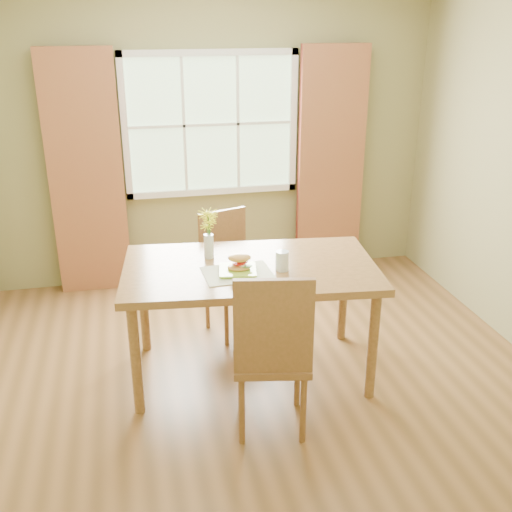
{
  "coord_description": "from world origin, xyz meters",
  "views": [
    {
      "loc": [
        -0.8,
        -3.64,
        2.45
      ],
      "look_at": [
        0.01,
        0.0,
        0.93
      ],
      "focal_mm": 42.0,
      "sensor_mm": 36.0,
      "label": 1
    }
  ],
  "objects_px": {
    "croissant_sandwich": "(239,262)",
    "flower_vase": "(208,228)",
    "chair_near": "(272,349)",
    "chair_far": "(229,267)",
    "water_glass": "(282,261)",
    "dining_table": "(250,277)"
  },
  "relations": [
    {
      "from": "chair_near",
      "to": "water_glass",
      "type": "distance_m",
      "value": 0.7
    },
    {
      "from": "dining_table",
      "to": "chair_near",
      "type": "xyz_separation_m",
      "value": [
        -0.02,
        -0.71,
        -0.15
      ]
    },
    {
      "from": "croissant_sandwich",
      "to": "dining_table",
      "type": "bearing_deg",
      "value": 54.32
    },
    {
      "from": "dining_table",
      "to": "flower_vase",
      "type": "height_order",
      "value": "flower_vase"
    },
    {
      "from": "chair_far",
      "to": "dining_table",
      "type": "bearing_deg",
      "value": -106.24
    },
    {
      "from": "chair_near",
      "to": "chair_far",
      "type": "relative_size",
      "value": 1.11
    },
    {
      "from": "dining_table",
      "to": "water_glass",
      "type": "relative_size",
      "value": 13.54
    },
    {
      "from": "water_glass",
      "to": "chair_near",
      "type": "bearing_deg",
      "value": -109.59
    },
    {
      "from": "croissant_sandwich",
      "to": "water_glass",
      "type": "height_order",
      "value": "same"
    },
    {
      "from": "dining_table",
      "to": "water_glass",
      "type": "height_order",
      "value": "water_glass"
    },
    {
      "from": "chair_near",
      "to": "croissant_sandwich",
      "type": "bearing_deg",
      "value": 107.96
    },
    {
      "from": "chair_near",
      "to": "croissant_sandwich",
      "type": "relative_size",
      "value": 6.49
    },
    {
      "from": "chair_far",
      "to": "chair_near",
      "type": "bearing_deg",
      "value": -108.09
    },
    {
      "from": "croissant_sandwich",
      "to": "flower_vase",
      "type": "relative_size",
      "value": 0.48
    },
    {
      "from": "water_glass",
      "to": "flower_vase",
      "type": "bearing_deg",
      "value": 143.82
    },
    {
      "from": "water_glass",
      "to": "dining_table",
      "type": "bearing_deg",
      "value": 148.61
    },
    {
      "from": "chair_far",
      "to": "croissant_sandwich",
      "type": "height_order",
      "value": "chair_far"
    },
    {
      "from": "chair_far",
      "to": "croissant_sandwich",
      "type": "distance_m",
      "value": 0.89
    },
    {
      "from": "chair_far",
      "to": "croissant_sandwich",
      "type": "xyz_separation_m",
      "value": [
        -0.07,
        -0.8,
        0.37
      ]
    },
    {
      "from": "chair_near",
      "to": "water_glass",
      "type": "xyz_separation_m",
      "value": [
        0.21,
        0.6,
        0.3
      ]
    },
    {
      "from": "dining_table",
      "to": "chair_far",
      "type": "relative_size",
      "value": 1.83
    },
    {
      "from": "croissant_sandwich",
      "to": "flower_vase",
      "type": "height_order",
      "value": "flower_vase"
    }
  ]
}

